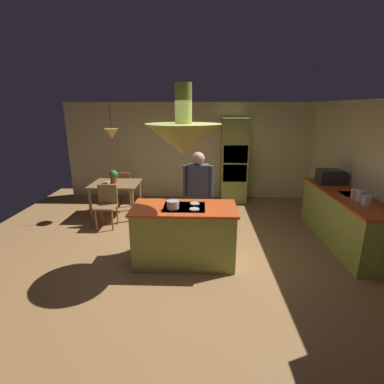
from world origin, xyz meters
name	(u,v)px	position (x,y,z in m)	size (l,w,h in m)	color
ground	(185,255)	(0.00, 0.00, 0.00)	(8.16, 8.16, 0.00)	#9E7042
wall_back	(192,151)	(0.00, 3.45, 1.27)	(6.80, 0.10, 2.55)	beige
wall_right	(380,178)	(3.25, 0.40, 1.27)	(0.10, 7.20, 2.55)	beige
kitchen_island	(184,234)	(0.00, -0.20, 0.47)	(1.62, 0.82, 0.95)	#939E42
counter_run_right	(343,218)	(2.84, 0.60, 0.48)	(0.73, 2.52, 0.93)	#939E42
oven_tower	(234,161)	(1.10, 3.04, 1.08)	(0.66, 0.62, 2.16)	#939E42
dining_table	(116,187)	(-1.70, 1.90, 0.66)	(1.05, 0.89, 0.76)	olive
person_at_island	(198,193)	(0.20, 0.48, 0.97)	(0.53, 0.22, 1.68)	tan
range_hood	(184,138)	(0.00, -0.20, 1.99)	(1.10, 1.10, 1.00)	#939E42
pendant_light_over_table	(111,134)	(-1.70, 1.90, 1.86)	(0.32, 0.32, 0.82)	#E0B266
chair_facing_island	(107,203)	(-1.70, 1.23, 0.50)	(0.40, 0.40, 0.87)	olive
chair_by_back_wall	(124,186)	(-1.70, 2.57, 0.50)	(0.40, 0.40, 0.87)	olive
potted_plant_on_table	(113,176)	(-1.73, 1.89, 0.93)	(0.20, 0.20, 0.30)	#99382D
cup_on_table	(108,183)	(-1.79, 1.68, 0.81)	(0.07, 0.07, 0.09)	white
canister_flour	(366,201)	(2.84, -0.02, 1.01)	(0.14, 0.14, 0.15)	silver
canister_sugar	(361,196)	(2.84, 0.16, 1.03)	(0.14, 0.14, 0.20)	silver
canister_tea	(355,194)	(2.84, 0.34, 1.02)	(0.12, 0.12, 0.17)	#E0B78C
microwave_on_counter	(330,177)	(2.84, 1.34, 1.07)	(0.46, 0.36, 0.28)	#232326
cooking_pot_on_cooktop	(173,205)	(-0.16, -0.33, 1.01)	(0.18, 0.18, 0.12)	#B2B2B7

